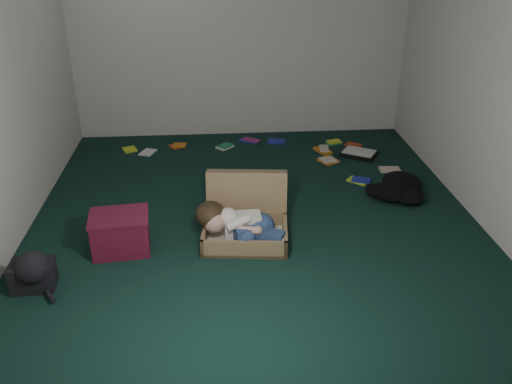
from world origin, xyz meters
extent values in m
plane|color=black|center=(0.00, 0.00, 0.00)|extent=(4.50, 4.50, 0.00)
plane|color=silver|center=(0.00, 2.25, 1.30)|extent=(4.50, 0.00, 4.50)
plane|color=silver|center=(0.00, -2.25, 1.30)|extent=(4.50, 0.00, 4.50)
plane|color=silver|center=(2.00, 0.00, 1.30)|extent=(0.00, 4.50, 4.50)
cube|color=olive|center=(-0.11, -0.40, 0.08)|extent=(0.75, 0.57, 0.16)
cube|color=silver|center=(-0.11, -0.40, 0.04)|extent=(0.68, 0.51, 0.02)
cube|color=olive|center=(-0.08, -0.08, 0.25)|extent=(0.72, 0.29, 0.51)
cube|color=white|center=(-0.13, -0.42, 0.17)|extent=(0.31, 0.18, 0.22)
sphere|color=tan|center=(-0.36, -0.42, 0.23)|extent=(0.19, 0.19, 0.19)
ellipsoid|color=black|center=(-0.39, -0.36, 0.26)|extent=(0.25, 0.26, 0.22)
ellipsoid|color=navy|center=(0.02, -0.42, 0.17)|extent=(0.23, 0.26, 0.22)
cube|color=navy|center=(-0.07, -0.52, 0.16)|extent=(0.29, 0.20, 0.14)
cube|color=navy|center=(0.07, -0.55, 0.13)|extent=(0.27, 0.21, 0.11)
sphere|color=white|center=(0.17, -0.53, 0.11)|extent=(0.11, 0.11, 0.11)
sphere|color=white|center=(0.16, -0.60, 0.10)|extent=(0.10, 0.10, 0.10)
cylinder|color=tan|center=(-0.10, -0.55, 0.21)|extent=(0.19, 0.08, 0.07)
cube|color=maroon|center=(-1.13, -0.43, 0.15)|extent=(0.48, 0.40, 0.30)
cube|color=maroon|center=(-1.13, -0.43, 0.31)|extent=(0.51, 0.42, 0.02)
cube|color=black|center=(1.32, 1.40, 0.02)|extent=(0.48, 0.45, 0.05)
cube|color=white|center=(1.32, 1.40, 0.05)|extent=(0.43, 0.40, 0.01)
cube|color=#D0EB29|center=(-1.35, 1.77, 0.01)|extent=(0.19, 0.14, 0.02)
cube|color=red|center=(-0.80, 1.85, 0.01)|extent=(0.24, 0.23, 0.02)
cube|color=white|center=(-0.22, 1.76, 0.01)|extent=(0.19, 0.22, 0.02)
cube|color=#1D2A9D|center=(0.42, 1.91, 0.01)|extent=(0.20, 0.23, 0.02)
cube|color=orange|center=(0.92, 1.54, 0.01)|extent=(0.24, 0.22, 0.02)
cube|color=#238351|center=(1.10, 1.79, 0.01)|extent=(0.20, 0.16, 0.02)
cube|color=#A92A7E|center=(1.33, 1.52, 0.01)|extent=(0.24, 0.24, 0.02)
cube|color=beige|center=(1.54, 0.95, 0.01)|extent=(0.18, 0.22, 0.02)
cube|color=#D0EB29|center=(1.14, 0.71, 0.01)|extent=(0.21, 0.24, 0.02)
cube|color=red|center=(1.33, 1.72, 0.01)|extent=(0.24, 0.22, 0.02)
cube|color=white|center=(-1.13, 1.67, 0.01)|extent=(0.21, 0.17, 0.02)
cube|color=#1D2A9D|center=(0.08, 1.95, 0.01)|extent=(0.24, 0.24, 0.02)
cube|color=orange|center=(0.93, 1.25, 0.01)|extent=(0.16, 0.21, 0.02)
camera|label=1|loc=(-0.33, -4.29, 2.42)|focal=38.00mm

